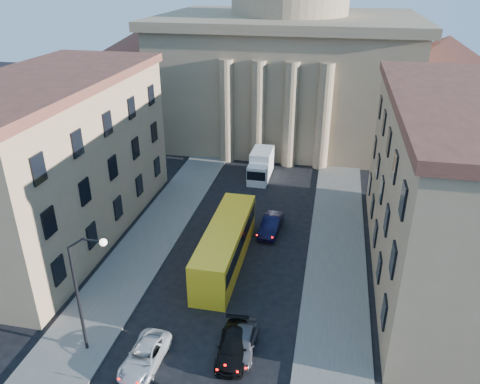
{
  "coord_description": "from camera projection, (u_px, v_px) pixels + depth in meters",
  "views": [
    {
      "loc": [
        7.11,
        -12.91,
        22.86
      ],
      "look_at": [
        0.75,
        18.21,
        7.58
      ],
      "focal_mm": 35.0,
      "sensor_mm": 36.0,
      "label": 1
    }
  ],
  "objects": [
    {
      "name": "car_right_far",
      "position": [
        243.0,
        342.0,
        30.67
      ],
      "size": [
        1.72,
        4.15,
        1.41
      ],
      "primitive_type": "imported",
      "rotation": [
        0.0,
        0.0,
        0.01
      ],
      "color": "#4D4C51",
      "rests_on": "ground"
    },
    {
      "name": "street_lamp",
      "position": [
        83.0,
        285.0,
        28.62
      ],
      "size": [
        2.62,
        0.44,
        8.83
      ],
      "color": "black",
      "rests_on": "ground"
    },
    {
      "name": "car_left_mid",
      "position": [
        145.0,
        356.0,
        29.58
      ],
      "size": [
        2.34,
        4.75,
        1.3
      ],
      "primitive_type": "imported",
      "rotation": [
        0.0,
        0.0,
        -0.04
      ],
      "color": "silver",
      "rests_on": "ground"
    },
    {
      "name": "building_left",
      "position": [
        55.0,
        158.0,
        41.86
      ],
      "size": [
        11.6,
        26.6,
        14.7
      ],
      "color": "tan",
      "rests_on": "ground"
    },
    {
      "name": "sidewalk_right",
      "position": [
        335.0,
        287.0,
        36.92
      ],
      "size": [
        5.0,
        60.0,
        0.15
      ],
      "primitive_type": "cube",
      "color": "#5B5853",
      "rests_on": "ground"
    },
    {
      "name": "box_truck",
      "position": [
        261.0,
        166.0,
        55.68
      ],
      "size": [
        2.4,
        5.89,
        3.22
      ],
      "rotation": [
        0.0,
        0.0,
        -0.01
      ],
      "color": "silver",
      "rests_on": "ground"
    },
    {
      "name": "car_right_mid",
      "position": [
        233.0,
        346.0,
        30.36
      ],
      "size": [
        2.21,
        4.78,
        1.35
      ],
      "primitive_type": "imported",
      "rotation": [
        0.0,
        0.0,
        0.07
      ],
      "color": "black",
      "rests_on": "ground"
    },
    {
      "name": "car_right_distant",
      "position": [
        271.0,
        225.0,
        44.41
      ],
      "size": [
        2.01,
        4.81,
        1.55
      ],
      "primitive_type": "imported",
      "rotation": [
        0.0,
        0.0,
        -0.08
      ],
      "color": "black",
      "rests_on": "ground"
    },
    {
      "name": "church",
      "position": [
        287.0,
        53.0,
        66.41
      ],
      "size": [
        68.02,
        28.76,
        36.6
      ],
      "color": "#80694F",
      "rests_on": "ground"
    },
    {
      "name": "sidewalk_left",
      "position": [
        134.0,
        263.0,
        39.99
      ],
      "size": [
        5.0,
        60.0,
        0.15
      ],
      "primitive_type": "cube",
      "color": "#5B5853",
      "rests_on": "ground"
    },
    {
      "name": "city_bus",
      "position": [
        225.0,
        244.0,
        39.29
      ],
      "size": [
        2.93,
        12.58,
        3.55
      ],
      "rotation": [
        0.0,
        0.0,
        -0.0
      ],
      "color": "yellow",
      "rests_on": "ground"
    },
    {
      "name": "building_right",
      "position": [
        458.0,
        191.0,
        35.73
      ],
      "size": [
        11.6,
        26.6,
        14.7
      ],
      "color": "tan",
      "rests_on": "ground"
    }
  ]
}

